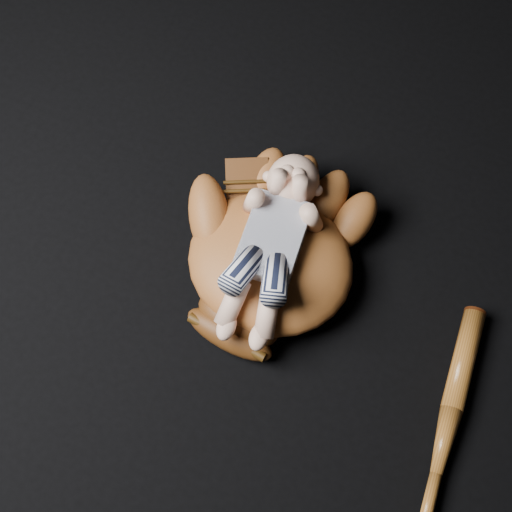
% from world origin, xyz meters
% --- Properties ---
extents(baseball_glove, '(0.42, 0.47, 0.14)m').
position_xyz_m(baseball_glove, '(-0.15, 0.11, 0.07)').
color(baseball_glove, brown).
rests_on(baseball_glove, ground).
extents(newborn_baby, '(0.20, 0.37, 0.15)m').
position_xyz_m(newborn_baby, '(-0.16, 0.10, 0.12)').
color(newborn_baby, '#E0AC90').
rests_on(newborn_baby, baseball_glove).
extents(baseball_bat, '(0.07, 0.42, 0.04)m').
position_xyz_m(baseball_bat, '(0.24, -0.03, 0.02)').
color(baseball_bat, '#90521B').
rests_on(baseball_bat, ground).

